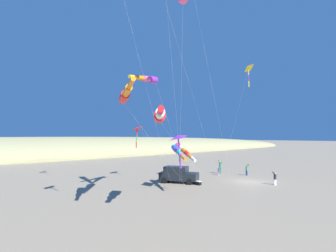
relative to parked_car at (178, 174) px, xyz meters
name	(u,v)px	position (x,y,z in m)	size (l,w,h in m)	color
ground_plane	(249,182)	(5.17, 6.56, -0.95)	(600.00, 600.00, 0.00)	gray
dune_ridge_grassy	(61,156)	(-49.83, 6.56, -0.95)	(28.00, 240.00, 10.27)	#938E60
parked_car	(178,174)	(0.00, 0.00, 0.00)	(4.66, 3.67, 1.85)	black
cooler_box	(198,183)	(2.53, 0.55, -0.74)	(0.62, 0.42, 0.42)	black
person_adult_flyer	(220,166)	(-1.17, 9.71, 0.11)	(0.58, 0.67, 1.95)	#3D7F51
person_child_green_jacket	(247,169)	(2.29, 10.92, -0.11)	(0.49, 0.39, 1.54)	#335199
person_child_grey_jacket	(219,171)	(-0.36, 8.19, -0.30)	(0.42, 0.43, 1.19)	#8E6B9E
person_bystander_far	(275,178)	(8.23, 6.73, -0.16)	(0.48, 0.52, 1.45)	silver
kite_delta_yellow_midlevel	(248,69)	(5.45, 6.13, 12.25)	(6.78, 4.00, 13.71)	yellow
kite_windsock_small_distant	(183,150)	(-1.62, 2.57, 2.60)	(5.56, 7.06, 4.50)	#EF4C93
kite_windsock_red_high_left	(160,115)	(7.27, -9.22, 5.93)	(9.11, 14.68, 7.32)	red
kite_windsock_black_fish_shape	(147,79)	(1.54, -5.84, 9.93)	(3.36, 10.93, 11.37)	purple
kite_delta_magenta_far_left	(137,129)	(-6.51, -1.04, 5.30)	(4.28, 8.95, 6.67)	red
kite_windsock_rainbow_low_near	(126,94)	(5.47, -10.98, 7.48)	(6.86, 11.95, 8.92)	red
kite_delta_striped_overhead	(178,138)	(3.43, -3.48, 4.20)	(3.45, 7.11, 5.59)	purple
kite_windsock_green_low_center	(178,151)	(2.27, -2.38, 2.82)	(7.76, 12.12, 4.40)	blue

